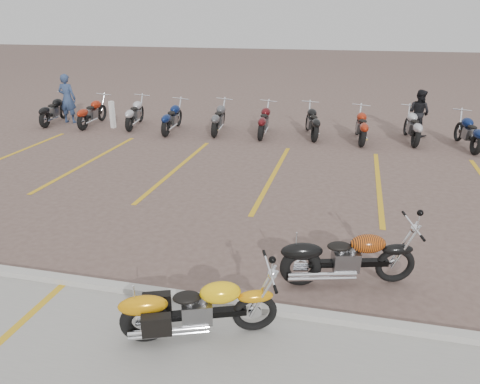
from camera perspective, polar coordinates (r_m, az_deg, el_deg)
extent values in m
plane|color=brown|center=(8.82, -0.49, -6.25)|extent=(100.00, 100.00, 0.00)
cube|color=#ADAAA3|center=(7.13, -4.55, -12.97)|extent=(60.00, 0.18, 0.12)
torus|color=black|center=(6.46, 1.75, -14.42)|extent=(0.60, 0.32, 0.60)
torus|color=black|center=(6.41, -11.51, -15.19)|extent=(0.65, 0.38, 0.64)
cube|color=black|center=(6.36, -4.86, -14.49)|extent=(1.16, 0.55, 0.09)
cube|color=slate|center=(6.33, -5.31, -14.10)|extent=(0.47, 0.40, 0.32)
ellipsoid|color=yellow|center=(6.19, -2.50, -11.81)|extent=(0.61, 0.48, 0.28)
ellipsoid|color=black|center=(6.19, -6.53, -12.34)|extent=(0.43, 0.36, 0.11)
torus|color=black|center=(7.86, 18.28, -8.51)|extent=(0.63, 0.27, 0.63)
torus|color=black|center=(7.48, 7.37, -9.12)|extent=(0.68, 0.34, 0.66)
cube|color=black|center=(7.61, 13.00, -8.47)|extent=(1.23, 0.46, 0.10)
cube|color=slate|center=(7.57, 12.68, -8.11)|extent=(0.47, 0.39, 0.33)
ellipsoid|color=black|center=(7.52, 15.21, -6.05)|extent=(0.62, 0.45, 0.29)
ellipsoid|color=black|center=(7.42, 11.89, -6.47)|extent=(0.43, 0.34, 0.12)
imported|color=navy|center=(19.61, -20.31, 10.64)|extent=(0.70, 0.47, 1.88)
imported|color=black|center=(17.53, 20.97, 9.00)|extent=(0.99, 0.97, 1.61)
cube|color=silver|center=(18.24, -15.30, 9.09)|extent=(0.19, 0.19, 1.00)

